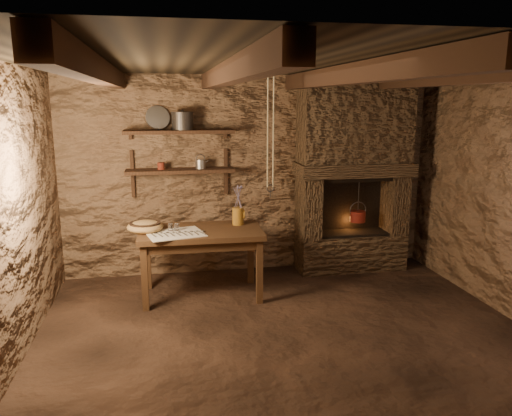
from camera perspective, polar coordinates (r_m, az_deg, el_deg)
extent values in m
plane|color=black|center=(4.62, 3.79, -14.84)|extent=(4.50, 4.50, 0.00)
cube|color=brown|center=(6.14, -0.72, 3.76)|extent=(4.50, 0.04, 2.40)
cube|color=brown|center=(2.42, 16.30, -10.13)|extent=(4.50, 0.04, 2.40)
cube|color=brown|center=(4.25, -26.76, -1.34)|extent=(0.04, 4.00, 2.40)
cube|color=black|center=(4.13, 4.28, 16.33)|extent=(4.50, 4.00, 0.04)
cube|color=black|center=(4.01, -17.66, 14.65)|extent=(0.14, 3.95, 0.16)
cube|color=black|center=(4.03, -2.88, 15.17)|extent=(0.14, 3.95, 0.16)
cube|color=black|center=(4.28, 10.96, 14.79)|extent=(0.14, 3.95, 0.16)
cube|color=black|center=(4.74, 22.62, 13.83)|extent=(0.14, 3.95, 0.16)
cube|color=black|center=(5.88, -8.65, 4.23)|extent=(1.25, 0.30, 0.04)
cube|color=black|center=(5.84, -8.79, 8.61)|extent=(1.25, 0.30, 0.04)
cube|color=#3C2C1E|center=(6.47, 10.68, -4.87)|extent=(1.35, 0.45, 0.45)
cube|color=#3C2C1E|center=(6.14, 6.01, 0.14)|extent=(0.23, 0.45, 0.75)
cube|color=#3C2C1E|center=(6.55, 15.48, 0.52)|extent=(0.23, 0.45, 0.75)
cube|color=#3C2C1E|center=(6.22, 11.16, 4.38)|extent=(1.43, 0.51, 0.16)
cube|color=#3C2C1E|center=(6.20, 11.27, 9.46)|extent=(1.35, 0.45, 0.94)
cube|color=black|center=(6.50, 10.27, 0.68)|extent=(0.90, 0.06, 0.75)
cube|color=#382313|center=(5.38, -6.34, -2.77)|extent=(1.33, 0.78, 0.06)
cube|color=#382313|center=(5.40, -6.32, -3.63)|extent=(1.21, 0.67, 0.09)
cube|color=beige|center=(5.23, -9.21, -2.92)|extent=(0.65, 0.57, 0.01)
cylinder|color=#8D5E1B|center=(5.54, -2.08, -0.93)|extent=(0.14, 0.14, 0.19)
torus|color=#8D5E1B|center=(5.55, -1.41, -0.71)|extent=(0.02, 0.11, 0.11)
ellipsoid|color=olive|center=(5.40, -12.55, -2.12)|extent=(0.46, 0.46, 0.13)
cylinder|color=#312D2B|center=(5.83, -8.39, 9.72)|extent=(0.27, 0.27, 0.18)
cylinder|color=#AAA9A4|center=(5.93, -11.18, 10.10)|extent=(0.29, 0.17, 0.27)
cylinder|color=#551911|center=(5.87, -10.80, 4.73)|extent=(0.09, 0.09, 0.08)
cylinder|color=maroon|center=(6.34, 11.55, -0.95)|extent=(0.24, 0.24, 0.13)
torus|color=#312D2B|center=(6.32, 11.58, -0.23)|extent=(0.21, 0.01, 0.21)
cylinder|color=#312D2B|center=(6.28, 11.64, 1.30)|extent=(0.01, 0.01, 0.44)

